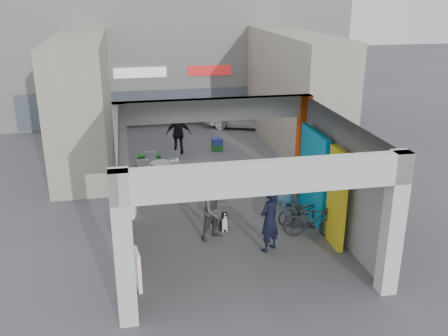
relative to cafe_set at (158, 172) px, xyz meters
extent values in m
plane|color=#505054|center=(1.79, -4.22, -0.35)|extent=(90.00, 90.00, 0.00)
cube|color=beige|center=(-1.21, -8.22, 1.40)|extent=(0.40, 0.40, 3.50)
cube|color=beige|center=(-1.21, -2.22, 1.40)|extent=(0.40, 0.40, 3.50)
cube|color=beige|center=(4.79, -8.22, 1.40)|extent=(0.40, 0.40, 3.50)
cube|color=#DA480C|center=(4.79, -2.22, 1.40)|extent=(0.40, 0.40, 3.50)
plane|color=beige|center=(-1.21, -5.22, 1.40)|extent=(0.00, 6.40, 6.40)
plane|color=gray|center=(4.79, -5.22, 1.40)|extent=(0.00, 6.40, 6.40)
cube|color=#0D9AD2|center=(4.49, -4.02, 1.05)|extent=(0.15, 2.00, 2.80)
cube|color=yellow|center=(4.49, -5.82, 1.05)|extent=(0.15, 1.00, 2.80)
plane|color=beige|center=(1.79, -5.22, 3.15)|extent=(6.40, 6.40, 0.00)
cube|color=beige|center=(1.79, -2.17, 2.80)|extent=(6.40, 0.30, 0.70)
cube|color=beige|center=(1.79, -8.27, 2.80)|extent=(6.40, 0.30, 0.70)
cube|color=white|center=(1.79, -2.00, 2.75)|extent=(4.20, 0.05, 0.55)
cube|color=silver|center=(1.79, 9.78, 3.65)|extent=(18.00, 4.00, 8.00)
cube|color=#515966|center=(1.79, 7.73, 0.65)|extent=(16.20, 0.06, 1.80)
cube|color=white|center=(-0.21, 7.74, 2.45)|extent=(2.60, 0.06, 0.50)
cube|color=red|center=(3.29, 7.74, 2.45)|extent=(2.20, 0.06, 0.50)
cube|color=#A69B8A|center=(-2.71, 3.28, 2.15)|extent=(2.00, 9.00, 5.00)
cube|color=#A69B8A|center=(6.29, 3.28, 2.15)|extent=(2.00, 9.00, 5.00)
cylinder|color=gray|center=(0.31, -1.81, 0.14)|extent=(0.09, 0.09, 0.97)
cylinder|color=gray|center=(1.92, -1.72, 0.12)|extent=(0.09, 0.09, 0.94)
cylinder|color=gray|center=(3.29, -1.89, 0.12)|extent=(0.09, 0.09, 0.94)
cube|color=white|center=(-0.96, -6.95, 0.15)|extent=(0.15, 0.56, 1.00)
cube|color=red|center=(-0.92, -6.95, 0.20)|extent=(0.09, 0.39, 0.40)
cube|color=white|center=(-0.96, -2.86, 0.15)|extent=(0.16, 0.56, 1.00)
cube|color=red|center=(-0.92, -2.86, 0.20)|extent=(0.10, 0.39, 0.40)
cylinder|color=#A7A7AC|center=(0.13, -0.31, 0.05)|extent=(0.07, 0.07, 0.80)
cylinder|color=#A7A7AC|center=(0.13, -0.31, -0.34)|extent=(0.49, 0.49, 0.02)
cylinder|color=#A7A7AC|center=(0.13, -0.31, 0.45)|extent=(0.78, 0.78, 0.06)
cube|color=#A7A7AC|center=(-0.54, -0.53, -0.10)|extent=(0.42, 0.42, 0.50)
cube|color=#A7A7AC|center=(-0.54, -0.33, 0.39)|extent=(0.42, 0.06, 0.50)
cube|color=#A7A7AC|center=(0.68, 0.24, -0.10)|extent=(0.42, 0.42, 0.50)
cube|color=#A7A7AC|center=(0.68, 0.44, 0.39)|extent=(0.42, 0.06, 0.50)
cube|color=#A7A7AC|center=(-0.20, 0.35, -0.10)|extent=(0.42, 0.42, 0.50)
cube|color=#A7A7AC|center=(-0.20, 0.55, 0.39)|extent=(0.42, 0.06, 0.50)
cube|color=black|center=(-0.25, 0.91, -0.22)|extent=(1.08, 0.54, 0.27)
cube|color=#175222|center=(-0.25, 0.78, -0.08)|extent=(0.90, 0.31, 0.16)
cube|color=#175222|center=(-0.25, 0.91, 0.10)|extent=(0.90, 0.31, 0.16)
cube|color=#175222|center=(-0.25, 1.05, 0.28)|extent=(0.90, 0.31, 0.16)
cube|color=#175222|center=(2.83, 3.18, -0.21)|extent=(0.47, 0.38, 0.28)
cube|color=navy|center=(2.83, 3.18, 0.07)|extent=(0.47, 0.38, 0.28)
cube|color=black|center=(1.64, -4.31, -0.23)|extent=(0.24, 0.32, 0.24)
cube|color=black|center=(1.64, -4.44, -0.05)|extent=(0.19, 0.16, 0.36)
cube|color=silver|center=(1.64, -4.53, -0.09)|extent=(0.15, 0.03, 0.34)
cylinder|color=silver|center=(1.59, -4.51, -0.21)|extent=(0.04, 0.04, 0.28)
cylinder|color=silver|center=(1.70, -4.51, -0.21)|extent=(0.04, 0.04, 0.28)
sphere|color=black|center=(1.64, -4.46, 0.17)|extent=(0.19, 0.19, 0.19)
cube|color=silver|center=(1.64, -4.56, 0.15)|extent=(0.08, 0.12, 0.06)
cone|color=black|center=(1.59, -4.42, 0.26)|extent=(0.07, 0.07, 0.08)
cone|color=black|center=(1.69, -4.42, 0.26)|extent=(0.07, 0.07, 0.08)
imported|color=black|center=(2.62, -5.79, 0.57)|extent=(0.80, 0.74, 1.83)
imported|color=#3F3F42|center=(1.30, -4.82, 0.51)|extent=(1.03, 0.94, 1.73)
imported|color=#629BBF|center=(4.05, -2.95, 0.45)|extent=(0.85, 0.63, 1.60)
imported|color=black|center=(1.14, 3.07, 0.55)|extent=(1.10, 0.56, 1.80)
imported|color=black|center=(4.09, -4.46, 0.09)|extent=(1.71, 0.71, 0.88)
imported|color=black|center=(4.04, -5.31, 0.16)|extent=(1.75, 1.00, 1.02)
imported|color=silver|center=(4.88, 6.74, 0.34)|extent=(4.35, 2.99, 1.37)
camera|label=1|loc=(-0.94, -17.45, 6.48)|focal=40.00mm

